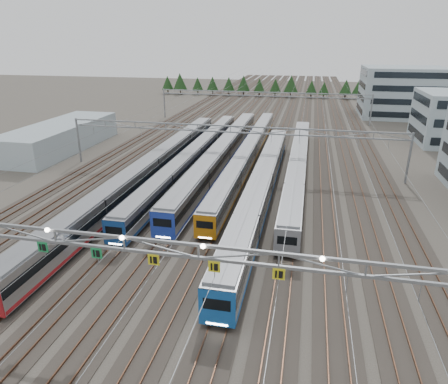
% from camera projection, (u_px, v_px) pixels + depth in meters
% --- Properties ---
extents(ground, '(400.00, 400.00, 0.00)m').
position_uv_depth(ground, '(132.00, 325.00, 31.59)').
color(ground, '#47423A').
rests_on(ground, ground).
extents(track_bed, '(54.00, 260.00, 5.42)m').
position_uv_depth(track_bed, '(268.00, 107.00, 122.29)').
color(track_bed, '#2D2823').
rests_on(track_bed, ground).
extents(train_a, '(2.85, 68.79, 3.72)m').
position_uv_depth(train_a, '(151.00, 169.00, 62.53)').
color(train_a, black).
rests_on(train_a, ground).
extents(train_b, '(2.60, 61.32, 3.38)m').
position_uv_depth(train_b, '(194.00, 156.00, 70.00)').
color(train_b, black).
rests_on(train_b, ground).
extents(train_c, '(2.86, 61.36, 3.73)m').
position_uv_depth(train_c, '(222.00, 153.00, 71.30)').
color(train_c, black).
rests_on(train_c, ground).
extents(train_d, '(2.57, 64.00, 3.34)m').
position_uv_depth(train_d, '(249.00, 152.00, 72.56)').
color(train_d, black).
rests_on(train_d, ground).
extents(train_e, '(2.91, 55.99, 3.80)m').
position_uv_depth(train_e, '(262.00, 185.00, 55.50)').
color(train_e, black).
rests_on(train_e, ground).
extents(train_f, '(2.70, 55.44, 3.51)m').
position_uv_depth(train_f, '(298.00, 164.00, 65.06)').
color(train_f, black).
rests_on(train_f, ground).
extents(gantry_near, '(56.36, 0.61, 8.08)m').
position_uv_depth(gantry_near, '(123.00, 247.00, 28.94)').
color(gantry_near, gray).
rests_on(gantry_near, ground).
extents(gantry_mid, '(56.36, 0.36, 8.00)m').
position_uv_depth(gantry_mid, '(230.00, 135.00, 65.78)').
color(gantry_mid, gray).
rests_on(gantry_mid, ground).
extents(gantry_far, '(56.36, 0.36, 8.00)m').
position_uv_depth(gantry_far, '(263.00, 98.00, 106.84)').
color(gantry_far, gray).
rests_on(gantry_far, ground).
extents(depot_bldg_north, '(22.00, 18.00, 13.77)m').
position_uv_depth(depot_bldg_north, '(402.00, 92.00, 113.64)').
color(depot_bldg_north, '#9DB2BC').
rests_on(depot_bldg_north, ground).
extents(west_shed, '(10.00, 30.00, 5.11)m').
position_uv_depth(west_shed, '(60.00, 137.00, 80.97)').
color(west_shed, '#9DB2BC').
rests_on(west_shed, ground).
extents(treeline, '(81.20, 5.60, 7.02)m').
position_uv_depth(treeline, '(259.00, 85.00, 154.48)').
color(treeline, '#332114').
rests_on(treeline, ground).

